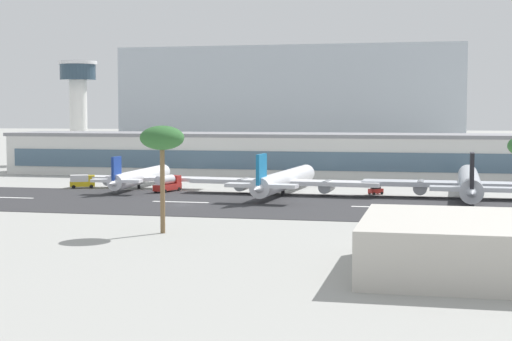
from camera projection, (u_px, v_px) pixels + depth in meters
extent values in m
plane|color=#9E9E99|center=(182.00, 205.00, 159.56)|extent=(1400.00, 1400.00, 0.00)
cube|color=#2D2D30|center=(189.00, 202.00, 164.18)|extent=(800.00, 43.95, 0.08)
cube|color=white|center=(8.00, 198.00, 173.08)|extent=(12.00, 1.20, 0.01)
cube|color=white|center=(181.00, 202.00, 164.55)|extent=(12.00, 1.20, 0.01)
cube|color=white|center=(382.00, 207.00, 155.61)|extent=(12.00, 1.20, 0.01)
cube|color=silver|center=(323.00, 157.00, 231.75)|extent=(187.74, 25.39, 11.43)
cube|color=#476075|center=(316.00, 161.00, 219.28)|extent=(182.11, 0.30, 5.14)
cube|color=gray|center=(323.00, 135.00, 231.29)|extent=(189.62, 25.64, 1.00)
cylinder|color=silver|center=(79.00, 122.00, 290.46)|extent=(6.29, 6.29, 30.28)
cylinder|color=#2D4251|center=(78.00, 72.00, 289.16)|extent=(12.86, 12.86, 5.59)
cylinder|color=silver|center=(78.00, 63.00, 288.92)|extent=(13.88, 13.88, 1.20)
cube|color=#A8B2BC|center=(292.00, 101.00, 353.97)|extent=(148.79, 38.33, 46.89)
cylinder|color=white|center=(141.00, 177.00, 195.83)|extent=(4.70, 36.45, 3.64)
sphere|color=white|center=(164.00, 171.00, 213.64)|extent=(3.45, 3.45, 3.45)
cone|color=white|center=(114.00, 183.00, 178.03)|extent=(3.46, 6.64, 3.27)
cube|color=white|center=(140.00, 178.00, 195.15)|extent=(33.94, 6.44, 0.80)
cylinder|color=gray|center=(170.00, 181.00, 193.76)|extent=(2.51, 5.16, 2.36)
cylinder|color=gray|center=(111.00, 180.00, 196.63)|extent=(2.51, 5.16, 2.36)
cube|color=white|center=(117.00, 181.00, 179.42)|extent=(11.57, 3.33, 0.64)
cube|color=navy|center=(116.00, 169.00, 179.24)|extent=(0.73, 4.92, 5.82)
cylinder|color=black|center=(139.00, 187.00, 194.22)|extent=(0.65, 0.65, 1.00)
cylinder|color=silver|center=(285.00, 180.00, 180.32)|extent=(7.07, 42.88, 4.27)
sphere|color=silver|center=(306.00, 173.00, 200.74)|extent=(4.06, 4.06, 4.06)
cone|color=silver|center=(259.00, 188.00, 159.89)|extent=(4.34, 7.92, 3.84)
cube|color=silver|center=(284.00, 182.00, 179.53)|extent=(43.58, 9.23, 0.94)
cylinder|color=gray|center=(327.00, 186.00, 176.85)|extent=(3.16, 6.15, 2.77)
cylinder|color=gray|center=(243.00, 184.00, 182.32)|extent=(3.16, 6.15, 2.77)
cube|color=silver|center=(261.00, 186.00, 161.49)|extent=(14.91, 4.48, 0.75)
cube|color=#1975B2|center=(261.00, 171.00, 161.28)|extent=(1.06, 5.80, 6.83)
cylinder|color=black|center=(283.00, 193.00, 178.47)|extent=(0.77, 0.77, 1.17)
cylinder|color=silver|center=(469.00, 182.00, 171.86)|extent=(5.70, 46.09, 4.60)
sphere|color=silver|center=(468.00, 174.00, 194.12)|extent=(4.37, 4.37, 4.37)
cone|color=silver|center=(472.00, 192.00, 149.61)|extent=(4.34, 8.38, 4.14)
cube|color=silver|center=(470.00, 184.00, 171.01)|extent=(45.77, 7.99, 1.01)
cylinder|color=gray|center=(421.00, 187.00, 173.53)|extent=(3.14, 6.51, 2.99)
cube|color=silver|center=(472.00, 189.00, 151.35)|extent=(15.60, 4.17, 0.81)
cube|color=black|center=(472.00, 172.00, 151.12)|extent=(0.89, 6.22, 7.36)
cylinder|color=black|center=(469.00, 197.00, 169.85)|extent=(0.83, 0.83, 1.26)
cube|color=#B2231E|center=(376.00, 191.00, 180.40)|extent=(3.46, 3.31, 1.00)
cube|color=black|center=(376.00, 187.00, 180.33)|extent=(2.29, 2.23, 0.90)
cylinder|color=black|center=(370.00, 193.00, 180.60)|extent=(0.64, 0.61, 0.60)
cylinder|color=black|center=(374.00, 194.00, 179.20)|extent=(0.64, 0.61, 0.60)
cylinder|color=black|center=(378.00, 193.00, 181.67)|extent=(0.64, 0.61, 0.60)
cylinder|color=black|center=(382.00, 193.00, 180.27)|extent=(0.64, 0.61, 0.60)
cube|color=gold|center=(82.00, 184.00, 195.29)|extent=(6.45, 4.74, 1.20)
cube|color=silver|center=(79.00, 178.00, 195.02)|extent=(4.89, 3.93, 1.60)
cube|color=gold|center=(91.00, 178.00, 195.66)|extent=(2.46, 2.72, 1.50)
cylinder|color=black|center=(91.00, 187.00, 194.63)|extent=(0.93, 0.64, 0.90)
cylinder|color=black|center=(91.00, 186.00, 196.96)|extent=(0.93, 0.64, 0.90)
cylinder|color=black|center=(74.00, 187.00, 193.70)|extent=(0.93, 0.64, 0.90)
cylinder|color=black|center=(74.00, 186.00, 196.03)|extent=(0.93, 0.64, 0.90)
cube|color=#B2231E|center=(167.00, 187.00, 186.16)|extent=(4.58, 8.88, 1.40)
cylinder|color=silver|center=(165.00, 180.00, 185.12)|extent=(3.43, 6.12, 2.10)
cube|color=#B2231E|center=(175.00, 179.00, 188.92)|extent=(2.81, 2.56, 1.80)
cylinder|color=black|center=(179.00, 189.00, 188.28)|extent=(0.49, 0.94, 0.90)
cylinder|color=black|center=(170.00, 189.00, 189.44)|extent=(0.49, 0.94, 0.90)
cylinder|color=black|center=(165.00, 191.00, 182.98)|extent=(0.49, 0.94, 0.90)
cylinder|color=black|center=(156.00, 191.00, 184.13)|extent=(0.49, 0.94, 0.90)
cylinder|color=brown|center=(162.00, 186.00, 122.05)|extent=(0.73, 0.73, 14.65)
ellipsoid|color=#2D602D|center=(162.00, 138.00, 121.52)|extent=(6.76, 6.76, 3.72)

